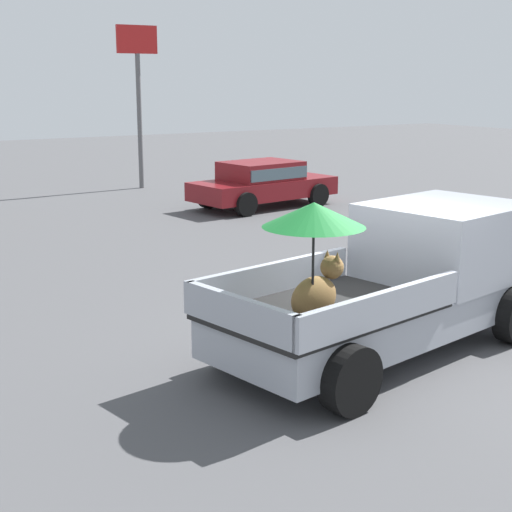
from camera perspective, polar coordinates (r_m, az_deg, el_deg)
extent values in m
plane|color=#4C4C4F|center=(10.49, 9.29, -7.22)|extent=(80.00, 80.00, 0.00)
cylinder|color=black|center=(12.26, 10.93, -2.32)|extent=(0.84, 0.42, 0.80)
cylinder|color=black|center=(9.80, -1.63, -6.03)|extent=(0.84, 0.42, 0.80)
cylinder|color=black|center=(8.50, 7.10, -9.21)|extent=(0.84, 0.42, 0.80)
cube|color=#9EA3AD|center=(10.30, 9.41, -4.25)|extent=(5.24, 2.66, 0.50)
cube|color=#9EA3AD|center=(11.21, 14.04, 1.12)|extent=(2.40, 2.20, 1.08)
cube|color=#4C606B|center=(12.00, 16.78, 2.71)|extent=(0.36, 1.70, 0.64)
cube|color=black|center=(9.38, 5.06, -4.07)|extent=(3.08, 2.31, 0.06)
cube|color=#9EA3AD|center=(9.94, 1.21, -1.65)|extent=(2.77, 0.60, 0.40)
cube|color=#9EA3AD|center=(8.75, 9.51, -3.91)|extent=(2.77, 0.60, 0.40)
cube|color=#9EA3AD|center=(8.42, -1.21, -4.41)|extent=(0.43, 1.83, 0.40)
ellipsoid|color=olive|center=(8.84, 4.38, -3.18)|extent=(0.73, 0.44, 0.52)
sphere|color=olive|center=(8.97, 5.73, -0.85)|extent=(0.33, 0.33, 0.28)
cone|color=olive|center=(8.99, 5.38, 0.11)|extent=(0.10, 0.10, 0.12)
cone|color=olive|center=(8.88, 6.14, -0.06)|extent=(0.10, 0.10, 0.12)
cylinder|color=black|center=(8.63, 4.29, -1.36)|extent=(0.03, 0.03, 1.17)
cone|color=#19722D|center=(8.48, 4.37, 3.12)|extent=(1.36, 1.36, 0.28)
cylinder|color=black|center=(23.52, 1.73, 5.10)|extent=(0.68, 0.30, 0.66)
cylinder|color=black|center=(22.24, 4.71, 4.60)|extent=(0.68, 0.30, 0.66)
cylinder|color=black|center=(21.87, -3.64, 4.47)|extent=(0.68, 0.30, 0.66)
cylinder|color=black|center=(20.48, -0.76, 3.90)|extent=(0.68, 0.30, 0.66)
cube|color=maroon|center=(21.96, 0.57, 5.11)|extent=(4.49, 2.30, 0.52)
cube|color=maroon|center=(21.84, 0.37, 6.39)|extent=(2.29, 1.86, 0.56)
cube|color=#4C606B|center=(21.84, 0.37, 6.39)|extent=(2.24, 1.93, 0.32)
cylinder|color=#59595B|center=(26.09, -8.74, 9.92)|extent=(0.16, 0.16, 4.44)
cube|color=#B21E1E|center=(26.08, -8.95, 15.79)|extent=(1.40, 0.12, 0.90)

